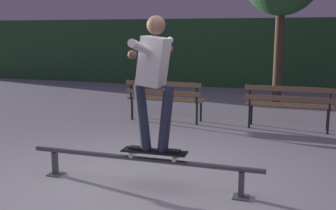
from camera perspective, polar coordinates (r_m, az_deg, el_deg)
ground_plane at (r=4.81m, az=-4.22°, el=-11.81°), size 90.00×90.00×0.00m
hedge_backdrop at (r=13.68m, az=10.62°, el=7.42°), size 24.00×1.20×2.25m
grind_rail at (r=4.78m, az=-3.90°, el=-8.32°), size 2.91×0.18×0.36m
skateboard at (r=4.68m, az=-1.98°, el=-6.78°), size 0.78×0.22×0.09m
skateboarder at (r=4.49m, az=-2.02°, el=4.69°), size 0.62×1.41×1.56m
park_bench_leftmost at (r=8.08m, az=-0.46°, el=1.35°), size 1.61×0.46×0.88m
park_bench_left_center at (r=7.70m, az=17.02°, el=0.42°), size 1.61×0.46×0.88m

